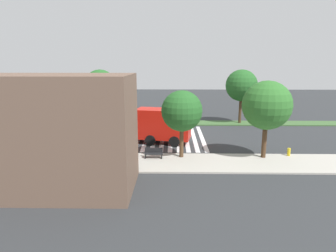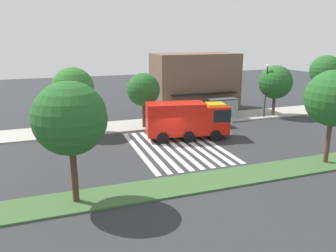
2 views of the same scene
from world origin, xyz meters
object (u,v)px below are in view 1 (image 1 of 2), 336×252
median_tree_west (100,85)px  bench_west_of_shelter (154,153)px  sidewalk_tree_west (182,111)px  median_tree_far_west (241,86)px  bus_stop_shelter (67,138)px  street_lamp (9,114)px  parked_car_mid (110,142)px  sidewalk_tree_far_west (267,106)px  fire_truck (151,124)px  bench_near_shelter (112,153)px  fire_hydrant (289,152)px

median_tree_west → bench_west_of_shelter: bearing=118.2°
sidewalk_tree_west → median_tree_far_west: bearing=-119.4°
bus_stop_shelter → street_lamp: size_ratio=0.54×
bus_stop_shelter → bench_west_of_shelter: size_ratio=2.19×
parked_car_mid → median_tree_far_west: 20.78m
sidewalk_tree_far_west → fire_truck: bearing=-26.9°
median_tree_far_west → sidewalk_tree_far_west: bearing=85.3°
bench_near_shelter → median_tree_far_west: bearing=-133.4°
sidewalk_tree_west → parked_car_mid: bearing=-17.6°
fire_truck → street_lamp: bearing=32.4°
median_tree_west → fire_hydrant: (-20.66, 14.75, -4.83)m
fire_truck → median_tree_far_west: bearing=-129.3°
median_tree_far_west → fire_hydrant: 15.57m
sidewalk_tree_west → fire_hydrant: size_ratio=8.56×
bench_near_shelter → sidewalk_tree_far_west: size_ratio=0.23×
street_lamp → parked_car_mid: bearing=-168.1°
street_lamp → sidewalk_tree_far_west: (-22.83, 0.40, 0.85)m
parked_car_mid → bus_stop_shelter: size_ratio=1.34×
median_tree_west → median_tree_far_west: bearing=180.0°
sidewalk_tree_west → fire_truck: bearing=-59.2°
bench_west_of_shelter → median_tree_west: 18.33m
street_lamp → fire_hydrant: bearing=-179.8°
sidewalk_tree_far_west → median_tree_west: size_ratio=0.93×
bench_west_of_shelter → bench_near_shelter: bearing=0.0°
median_tree_far_west → median_tree_west: median_tree_far_west is taller
bench_west_of_shelter → street_lamp: size_ratio=0.24×
sidewalk_tree_west → median_tree_west: size_ratio=0.81×
bench_west_of_shelter → median_tree_west: size_ratio=0.22×
sidewalk_tree_west → median_tree_far_west: median_tree_far_west is taller
sidewalk_tree_far_west → bus_stop_shelter: bearing=1.1°
bus_stop_shelter → street_lamp: 5.76m
parked_car_mid → fire_hydrant: parked_car_mid is taller
bus_stop_shelter → fire_hydrant: 20.04m
bench_west_of_shelter → sidewalk_tree_far_west: (-9.81, -0.35, 4.23)m
street_lamp → median_tree_far_west: size_ratio=0.88×
bench_west_of_shelter → street_lamp: (13.01, -0.75, 3.38)m
sidewalk_tree_far_west → median_tree_west: 23.74m
fire_truck → median_tree_far_west: 15.75m
street_lamp → sidewalk_tree_west: bearing=178.5°
street_lamp → median_tree_far_west: (-24.09, -14.85, 1.37)m
bench_west_of_shelter → fire_hydrant: bench_west_of_shelter is taller
median_tree_far_west → sidewalk_tree_west: bearing=60.6°
parked_car_mid → bench_near_shelter: 2.68m
sidewalk_tree_far_west → median_tree_far_west: size_ratio=0.93×
sidewalk_tree_west → median_tree_west: median_tree_west is taller
fire_truck → median_tree_far_west: size_ratio=1.16×
parked_car_mid → sidewalk_tree_far_west: 14.98m
fire_truck → bench_west_of_shelter: 5.90m
street_lamp → fire_hydrant: size_ratio=9.33×
bench_west_of_shelter → sidewalk_tree_west: sidewalk_tree_west is taller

